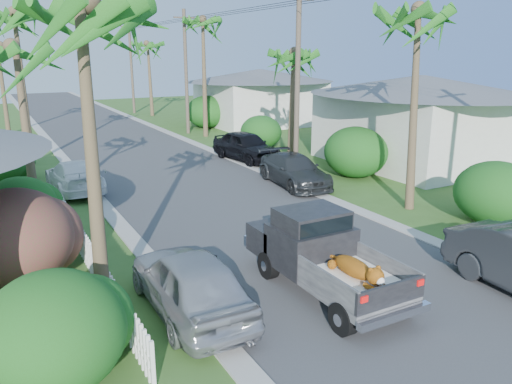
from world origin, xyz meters
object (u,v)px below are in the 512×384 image
parked_car_ln (190,282)px  palm_r_d (148,44)px  house_right_far (260,99)px  utility_pole_d (131,67)px  palm_l_c (14,13)px  palm_l_a (78,3)px  palm_l_b (16,48)px  palm_r_c (203,21)px  palm_r_a (422,11)px  palm_r_b (293,53)px  utility_pole_c (186,72)px  parked_car_rm (294,171)px  parked_car_rf (246,146)px  parked_car_lf (74,176)px  house_right_near (418,123)px  utility_pole_b (297,82)px  pickup_truck (317,251)px

parked_car_ln → palm_r_d: palm_r_d is taller
house_right_far → utility_pole_d: bearing=119.6°
palm_l_c → utility_pole_d: size_ratio=1.02×
palm_l_a → palm_l_b: size_ratio=1.11×
parked_car_ln → palm_r_d: 39.67m
palm_r_c → palm_r_a: bearing=-89.7°
palm_l_c → utility_pole_d: (11.60, 21.00, -3.31)m
palm_r_b → utility_pole_c: utility_pole_c is taller
palm_l_c → parked_car_rm: bearing=-46.8°
parked_car_ln → parked_car_rf: bearing=-121.3°
utility_pole_c → palm_r_c: bearing=-73.3°
parked_car_rf → palm_r_a: palm_r_a is taller
parked_car_lf → palm_r_b: bearing=178.2°
palm_l_b → house_right_near: (19.80, 0.00, -3.93)m
parked_car_rf → parked_car_rm: bearing=-102.7°
parked_car_rf → palm_l_a: (-11.05, -14.01, 6.11)m
palm_r_a → palm_r_c: bearing=90.3°
palm_r_c → parked_car_rf: bearing=-98.5°
parked_car_lf → utility_pole_b: (10.47, -1.88, 3.91)m
pickup_truck → palm_r_a: palm_r_a is taller
pickup_truck → utility_pole_b: 13.28m
parked_car_rm → palm_r_a: palm_r_a is taller
parked_car_lf → pickup_truck: bearing=104.7°
pickup_truck → parked_car_rf: 16.08m
parked_car_rf → parked_car_ln: (-9.21, -14.71, -0.04)m
palm_r_b → house_right_far: 16.75m
palm_r_d → house_right_far: (6.50, -10.00, -4.62)m
parked_car_rm → parked_car_rf: 5.97m
parked_car_ln → house_right_near: bearing=-150.1°
parked_car_rm → palm_l_a: bearing=-136.5°
palm_l_a → utility_pole_b: utility_pole_b is taller
palm_r_a → utility_pole_d: size_ratio=0.97×
palm_l_b → parked_car_rm: bearing=-4.8°
parked_car_lf → palm_r_d: size_ratio=0.59×
palm_r_d → palm_r_b: bearing=-89.8°
palm_r_d → utility_pole_b: size_ratio=0.89×
utility_pole_b → pickup_truck: bearing=-120.7°
palm_l_c → house_right_near: bearing=-27.8°
pickup_truck → palm_r_c: bearing=73.5°
parked_car_ln → utility_pole_b: 15.10m
parked_car_rm → utility_pole_d: utility_pole_d is taller
house_right_far → palm_l_a: bearing=-125.4°
utility_pole_c → utility_pole_d: size_ratio=1.00×
parked_car_ln → palm_r_b: 17.55m
palm_r_d → utility_pole_b: 27.10m
palm_l_b → palm_r_d: palm_r_d is taller
palm_r_d → house_right_far: 12.79m
palm_r_a → palm_r_c: (-0.10, 20.00, 0.69)m
parked_car_rf → palm_r_a: size_ratio=0.56×
utility_pole_c → palm_r_a: bearing=-88.2°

